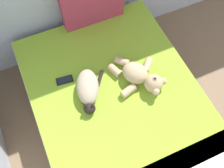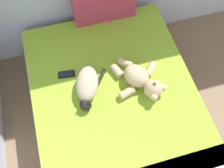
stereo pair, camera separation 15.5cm
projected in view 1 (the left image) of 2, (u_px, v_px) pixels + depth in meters
bed at (116, 105)px, 2.49m from camera, size 1.47×1.91×0.50m
patterned_cushion at (92, 2)px, 2.46m from camera, size 0.61×0.12×0.47m
cat at (88, 89)px, 2.21m from camera, size 0.34×0.42×0.15m
teddy_bear at (140, 76)px, 2.26m from camera, size 0.42×0.52×0.17m
cell_phone at (65, 80)px, 2.32m from camera, size 0.16×0.09×0.01m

